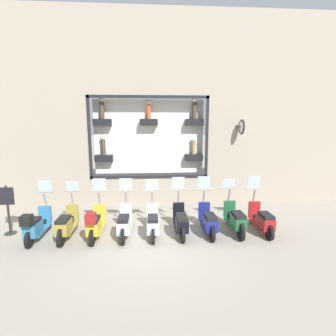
{
  "coord_description": "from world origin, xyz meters",
  "views": [
    {
      "loc": [
        -7.36,
        -0.03,
        3.5
      ],
      "look_at": [
        1.76,
        -0.66,
        1.86
      ],
      "focal_mm": 28.0,
      "sensor_mm": 36.0,
      "label": 1
    }
  ],
  "objects_px": {
    "scooter_red_0": "(262,219)",
    "scooter_silver_5": "(125,223)",
    "scooter_black_3": "(181,221)",
    "scooter_olive_7": "(67,224)",
    "scooter_yellow_6": "(95,223)",
    "scooter_green_1": "(235,219)",
    "shop_sign_post": "(8,208)",
    "scooter_white_4": "(153,222)",
    "scooter_navy_2": "(208,221)",
    "scooter_teal_8": "(36,225)"
  },
  "relations": [
    {
      "from": "scooter_red_0",
      "to": "scooter_silver_5",
      "type": "relative_size",
      "value": 1.0
    },
    {
      "from": "scooter_black_3",
      "to": "scooter_olive_7",
      "type": "height_order",
      "value": "scooter_black_3"
    },
    {
      "from": "scooter_silver_5",
      "to": "scooter_olive_7",
      "type": "relative_size",
      "value": 1.0
    },
    {
      "from": "scooter_yellow_6",
      "to": "scooter_olive_7",
      "type": "distance_m",
      "value": 0.87
    },
    {
      "from": "scooter_olive_7",
      "to": "scooter_silver_5",
      "type": "bearing_deg",
      "value": -90.04
    },
    {
      "from": "scooter_black_3",
      "to": "scooter_green_1",
      "type": "bearing_deg",
      "value": -89.95
    },
    {
      "from": "scooter_red_0",
      "to": "scooter_green_1",
      "type": "relative_size",
      "value": 0.99
    },
    {
      "from": "scooter_red_0",
      "to": "scooter_green_1",
      "type": "bearing_deg",
      "value": 89.71
    },
    {
      "from": "scooter_yellow_6",
      "to": "scooter_red_0",
      "type": "bearing_deg",
      "value": -89.33
    },
    {
      "from": "scooter_silver_5",
      "to": "shop_sign_post",
      "type": "xyz_separation_m",
      "value": [
        0.43,
        3.62,
        0.4
      ]
    },
    {
      "from": "scooter_black_3",
      "to": "scooter_white_4",
      "type": "relative_size",
      "value": 1.0
    },
    {
      "from": "scooter_red_0",
      "to": "shop_sign_post",
      "type": "xyz_separation_m",
      "value": [
        0.43,
        7.95,
        0.41
      ]
    },
    {
      "from": "scooter_white_4",
      "to": "scooter_olive_7",
      "type": "relative_size",
      "value": 0.99
    },
    {
      "from": "scooter_green_1",
      "to": "shop_sign_post",
      "type": "height_order",
      "value": "scooter_green_1"
    },
    {
      "from": "scooter_green_1",
      "to": "scooter_silver_5",
      "type": "relative_size",
      "value": 1.01
    },
    {
      "from": "scooter_black_3",
      "to": "scooter_olive_7",
      "type": "relative_size",
      "value": 1.0
    },
    {
      "from": "scooter_yellow_6",
      "to": "scooter_white_4",
      "type": "bearing_deg",
      "value": -88.06
    },
    {
      "from": "scooter_olive_7",
      "to": "scooter_black_3",
      "type": "bearing_deg",
      "value": -90.0
    },
    {
      "from": "scooter_navy_2",
      "to": "scooter_red_0",
      "type": "bearing_deg",
      "value": -90.08
    },
    {
      "from": "scooter_olive_7",
      "to": "scooter_teal_8",
      "type": "xyz_separation_m",
      "value": [
        -0.07,
        0.87,
        0.03
      ]
    },
    {
      "from": "scooter_teal_8",
      "to": "scooter_silver_5",
      "type": "bearing_deg",
      "value": -88.56
    },
    {
      "from": "scooter_white_4",
      "to": "scooter_silver_5",
      "type": "relative_size",
      "value": 1.0
    },
    {
      "from": "scooter_black_3",
      "to": "scooter_silver_5",
      "type": "xyz_separation_m",
      "value": [
        -0.0,
        1.73,
        -0.0
      ]
    },
    {
      "from": "scooter_navy_2",
      "to": "scooter_silver_5",
      "type": "xyz_separation_m",
      "value": [
        -0.0,
        2.6,
        -0.0
      ]
    },
    {
      "from": "scooter_white_4",
      "to": "scooter_yellow_6",
      "type": "distance_m",
      "value": 1.73
    },
    {
      "from": "scooter_navy_2",
      "to": "scooter_olive_7",
      "type": "distance_m",
      "value": 4.33
    },
    {
      "from": "scooter_yellow_6",
      "to": "scooter_teal_8",
      "type": "distance_m",
      "value": 1.73
    },
    {
      "from": "scooter_silver_5",
      "to": "scooter_red_0",
      "type": "bearing_deg",
      "value": -90.02
    },
    {
      "from": "scooter_black_3",
      "to": "scooter_yellow_6",
      "type": "relative_size",
      "value": 1.0
    },
    {
      "from": "scooter_white_4",
      "to": "scooter_yellow_6",
      "type": "xyz_separation_m",
      "value": [
        -0.06,
        1.73,
        0.05
      ]
    },
    {
      "from": "scooter_olive_7",
      "to": "scooter_yellow_6",
      "type": "bearing_deg",
      "value": -94.16
    },
    {
      "from": "scooter_green_1",
      "to": "scooter_yellow_6",
      "type": "bearing_deg",
      "value": 90.86
    },
    {
      "from": "shop_sign_post",
      "to": "scooter_green_1",
      "type": "bearing_deg",
      "value": -93.44
    },
    {
      "from": "scooter_navy_2",
      "to": "scooter_teal_8",
      "type": "relative_size",
      "value": 1.0
    },
    {
      "from": "scooter_silver_5",
      "to": "scooter_teal_8",
      "type": "distance_m",
      "value": 2.6
    },
    {
      "from": "scooter_white_4",
      "to": "scooter_silver_5",
      "type": "height_order",
      "value": "scooter_silver_5"
    },
    {
      "from": "scooter_green_1",
      "to": "scooter_black_3",
      "type": "height_order",
      "value": "scooter_black_3"
    },
    {
      "from": "scooter_white_4",
      "to": "scooter_yellow_6",
      "type": "relative_size",
      "value": 1.0
    },
    {
      "from": "scooter_silver_5",
      "to": "scooter_olive_7",
      "type": "height_order",
      "value": "scooter_silver_5"
    },
    {
      "from": "scooter_green_1",
      "to": "scooter_silver_5",
      "type": "height_order",
      "value": "scooter_silver_5"
    },
    {
      "from": "scooter_red_0",
      "to": "scooter_yellow_6",
      "type": "bearing_deg",
      "value": 90.67
    },
    {
      "from": "scooter_red_0",
      "to": "scooter_teal_8",
      "type": "relative_size",
      "value": 1.0
    },
    {
      "from": "scooter_navy_2",
      "to": "scooter_black_3",
      "type": "relative_size",
      "value": 1.0
    },
    {
      "from": "scooter_navy_2",
      "to": "scooter_yellow_6",
      "type": "bearing_deg",
      "value": 91.04
    },
    {
      "from": "scooter_white_4",
      "to": "shop_sign_post",
      "type": "bearing_deg",
      "value": 84.49
    },
    {
      "from": "shop_sign_post",
      "to": "scooter_navy_2",
      "type": "bearing_deg",
      "value": -93.94
    },
    {
      "from": "scooter_red_0",
      "to": "scooter_olive_7",
      "type": "height_order",
      "value": "scooter_red_0"
    },
    {
      "from": "scooter_red_0",
      "to": "shop_sign_post",
      "type": "bearing_deg",
      "value": 86.9
    },
    {
      "from": "scooter_green_1",
      "to": "scooter_black_3",
      "type": "relative_size",
      "value": 1.01
    },
    {
      "from": "scooter_black_3",
      "to": "shop_sign_post",
      "type": "height_order",
      "value": "scooter_black_3"
    }
  ]
}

